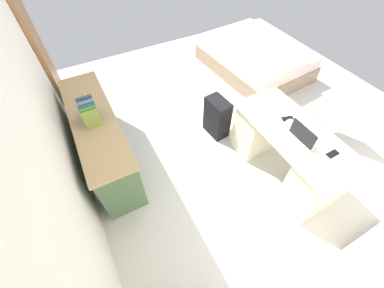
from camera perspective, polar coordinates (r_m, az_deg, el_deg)
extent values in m
plane|color=beige|center=(3.80, 9.48, 5.40)|extent=(5.52, 5.52, 0.00)
cube|color=white|center=(2.45, -34.57, 9.61)|extent=(4.38, 0.10, 2.75)
cube|color=#936038|center=(4.04, -32.91, 19.18)|extent=(0.88, 0.05, 2.04)
cube|color=beige|center=(2.82, 23.61, 2.45)|extent=(1.44, 0.67, 0.04)
cube|color=beige|center=(2.97, 27.61, -8.76)|extent=(0.40, 0.60, 0.71)
cube|color=beige|center=(3.28, 15.97, 3.78)|extent=(0.40, 0.60, 0.71)
cylinder|color=black|center=(3.94, 27.76, 1.40)|extent=(0.52, 0.52, 0.04)
cylinder|color=black|center=(3.82, 28.79, 3.28)|extent=(0.06, 0.06, 0.42)
cube|color=beige|center=(3.66, 30.25, 5.92)|extent=(0.49, 0.49, 0.08)
cube|color=beige|center=(3.67, 33.95, 9.52)|extent=(0.44, 0.09, 0.44)
cube|color=#4C6B47|center=(3.19, -20.68, 0.72)|extent=(1.76, 0.44, 0.74)
cube|color=tan|center=(2.93, -22.77, 5.65)|extent=(1.80, 0.48, 0.04)
cube|color=#415B3C|center=(3.06, -14.06, -4.74)|extent=(0.67, 0.01, 0.26)
cube|color=#415B3C|center=(3.59, -18.14, 4.56)|extent=(0.67, 0.01, 0.26)
cube|color=gray|center=(4.94, 14.43, 18.43)|extent=(2.00, 1.54, 0.28)
cube|color=silver|center=(4.83, 15.01, 20.82)|extent=(1.94, 1.48, 0.20)
cube|color=white|center=(4.39, 21.51, 18.25)|extent=(0.53, 0.72, 0.10)
cube|color=black|center=(3.40, 6.02, 6.37)|extent=(0.38, 0.26, 0.59)
cube|color=silver|center=(2.79, 25.81, 1.51)|extent=(0.31, 0.22, 0.02)
cube|color=black|center=(2.65, 25.05, 2.19)|extent=(0.31, 0.01, 0.19)
ellipsoid|color=white|center=(2.88, 22.40, 5.07)|extent=(0.06, 0.10, 0.03)
cube|color=black|center=(2.76, 30.65, -2.05)|extent=(0.07, 0.14, 0.01)
cube|color=black|center=(2.92, 21.97, 5.69)|extent=(0.10, 0.15, 0.01)
cube|color=olive|center=(2.73, -22.86, 5.54)|extent=(0.03, 0.17, 0.21)
cube|color=#50873F|center=(2.75, -23.08, 6.15)|extent=(0.03, 0.17, 0.23)
cube|color=#1C7218|center=(2.79, -23.25, 6.62)|extent=(0.03, 0.17, 0.22)
cube|color=#2F2B9F|center=(2.82, -23.38, 7.00)|extent=(0.04, 0.17, 0.21)
cube|color=teal|center=(2.85, -23.56, 7.51)|extent=(0.04, 0.17, 0.21)
cube|color=#9C519C|center=(2.89, -23.70, 7.90)|extent=(0.03, 0.17, 0.20)
cube|color=#29575D|center=(2.91, -23.93, 8.52)|extent=(0.03, 0.17, 0.23)
cone|color=gold|center=(3.15, -24.57, 10.40)|extent=(0.08, 0.08, 0.11)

